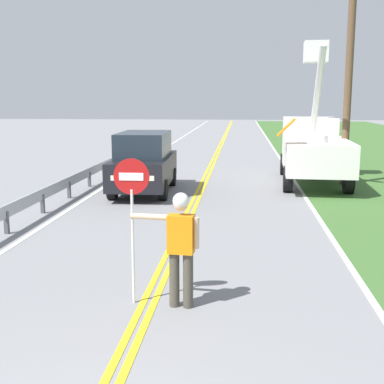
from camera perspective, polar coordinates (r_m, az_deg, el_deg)
centerline_yellow_left at (r=23.23m, az=1.68°, el=2.36°), size 0.11×110.00×0.01m
centerline_yellow_right at (r=23.21m, az=2.12°, el=2.35°), size 0.11×110.00×0.01m
edge_line_right at (r=23.28m, az=10.79°, el=2.20°), size 0.12×110.00×0.01m
edge_line_left at (r=23.72m, az=-6.82°, el=2.45°), size 0.12×110.00×0.01m
flagger_worker at (r=7.90m, az=-1.31°, el=-5.65°), size 1.08×0.28×1.83m
stop_sign_paddle at (r=7.95m, az=-6.73°, el=-0.71°), size 0.56×0.04×2.33m
utility_bucket_truck at (r=20.70m, az=13.35°, el=5.03°), size 2.96×6.91×5.44m
oncoming_suv_nearest at (r=17.87m, az=-5.38°, el=3.33°), size 2.03×4.66×2.10m
utility_pole_near at (r=20.20m, az=17.09°, el=11.97°), size 1.80×0.28×7.56m
guardrail_left_shoulder at (r=20.51m, az=-10.51°, el=2.58°), size 0.10×32.00×0.71m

